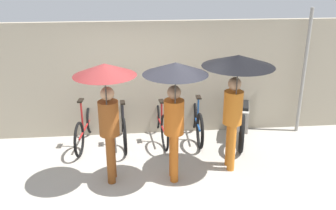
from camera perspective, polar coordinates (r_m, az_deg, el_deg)
name	(u,v)px	position (r m, az deg, el deg)	size (l,w,h in m)	color
ground_plane	(146,189)	(6.13, -3.35, -12.64)	(30.00, 30.00, 0.00)	#9E998E
back_wall	(140,79)	(7.61, -4.25, 3.92)	(11.16, 0.12, 2.34)	gray
parked_bicycle_0	(85,126)	(7.57, -12.49, -3.22)	(0.44, 1.70, 1.11)	black
parked_bicycle_1	(123,124)	(7.50, -6.85, -2.94)	(0.44, 1.75, 1.04)	black
parked_bicycle_2	(160,121)	(7.58, -1.20, -2.49)	(0.44, 1.75, 1.04)	black
parked_bicycle_3	(197,120)	(7.67, 4.37, -2.32)	(0.44, 1.67, 1.09)	black
pedestrian_leading	(106,92)	(5.68, -9.37, 1.90)	(0.94, 0.94, 2.02)	brown
pedestrian_center	(175,90)	(5.63, 1.05, 2.28)	(0.98, 0.98, 2.03)	#B25619
pedestrian_trailing	(237,78)	(6.04, 10.41, 4.07)	(1.14, 1.14, 2.05)	#C66B1E
motorcycle	(242,118)	(7.76, 11.22, -1.99)	(0.80, 1.97, 0.94)	black
awning_pole	(304,73)	(8.10, 20.00, 4.67)	(0.07, 0.07, 2.59)	gray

